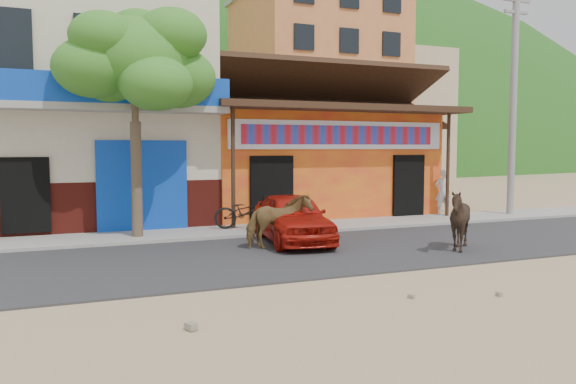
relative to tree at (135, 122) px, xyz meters
name	(u,v)px	position (x,y,z in m)	size (l,w,h in m)	color
ground	(414,271)	(4.60, -5.80, -3.12)	(120.00, 120.00, 0.00)	#9E825B
road	(353,249)	(4.60, -3.30, -3.10)	(60.00, 5.00, 0.04)	#28282B
sidewalk	(296,228)	(4.60, 0.20, -3.06)	(60.00, 2.00, 0.12)	gray
dance_club	(303,165)	(6.60, 4.20, -1.32)	(8.00, 6.00, 3.60)	orange
cafe_building	(90,115)	(-0.90, 4.20, 0.38)	(7.00, 6.00, 7.00)	beige
apartment_front	(315,93)	(13.60, 18.20, 2.88)	(9.00, 9.00, 12.00)	#CC723F
apartment_rear	(385,116)	(22.60, 24.20, 1.88)	(8.00, 8.00, 10.00)	tan
hillside	(109,76)	(4.60, 64.20, 8.88)	(100.00, 40.00, 24.00)	#194C14
tree	(135,122)	(0.00, 0.00, 0.00)	(3.00, 3.00, 6.00)	#2D721E
utility_pole	(513,99)	(12.80, 0.20, 1.00)	(0.24, 0.24, 8.00)	gray
cow_tan	(279,221)	(2.97, -2.60, -2.43)	(0.70, 1.53, 1.30)	brown
cow_dark	(459,220)	(6.75, -4.52, -2.36)	(1.16, 1.31, 1.44)	black
red_car	(292,217)	(3.60, -1.93, -2.45)	(1.49, 3.71, 1.26)	#AD150C
scooter	(246,212)	(3.10, 0.30, -2.52)	(0.64, 1.84, 0.97)	black
pedestrian	(443,192)	(10.45, 0.90, -2.20)	(0.58, 0.38, 1.59)	silver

